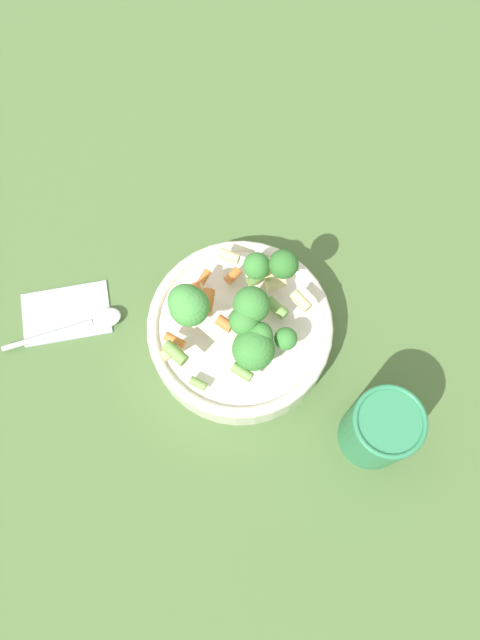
% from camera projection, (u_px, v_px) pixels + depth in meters
% --- Properties ---
extents(ground_plane, '(3.00, 3.00, 0.00)m').
position_uv_depth(ground_plane, '(240.00, 338.00, 0.78)').
color(ground_plane, '#4C6B38').
extents(bowl, '(0.22, 0.22, 0.05)m').
position_uv_depth(bowl, '(240.00, 330.00, 0.76)').
color(bowl, silver).
rests_on(bowl, ground_plane).
extents(pasta_salad, '(0.18, 0.16, 0.09)m').
position_uv_depth(pasta_salad, '(237.00, 314.00, 0.69)').
color(pasta_salad, '#8CB766').
rests_on(pasta_salad, bowl).
extents(cup, '(0.08, 0.08, 0.11)m').
position_uv_depth(cup, '(380.00, 429.00, 0.69)').
color(cup, '#2D7F51').
rests_on(cup, ground_plane).
extents(napkin, '(0.12, 0.09, 0.01)m').
position_uv_depth(napkin, '(66.00, 313.00, 0.79)').
color(napkin, '#B2BCC6').
rests_on(napkin, ground_plane).
extents(spoon, '(0.15, 0.03, 0.01)m').
position_uv_depth(spoon, '(85.00, 324.00, 0.78)').
color(spoon, silver).
rests_on(spoon, napkin).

